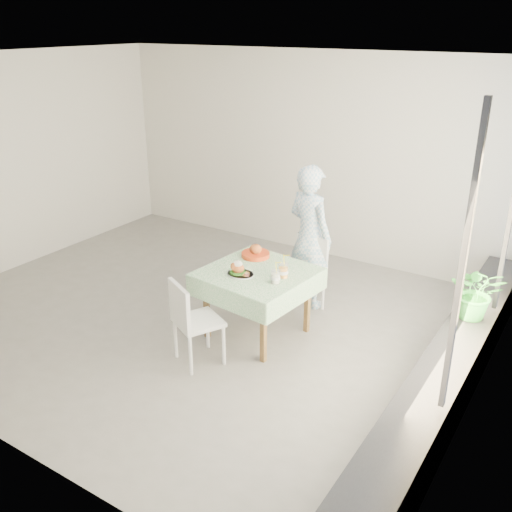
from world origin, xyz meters
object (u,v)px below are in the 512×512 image
Objects in this scene: cafe_table at (257,296)px; chair_near at (198,337)px; chair_far at (303,289)px; juice_cup_orange at (283,271)px; potted_plant at (477,292)px; main_dish at (239,270)px; diner at (310,236)px.

cafe_table is 0.81m from chair_near.
chair_far is 0.92m from juice_cup_orange.
potted_plant reaches higher than chair_near.
potted_plant is (1.74, 0.65, -0.04)m from juice_cup_orange.
chair_near is at bearing -103.22° from chair_far.
chair_near is 1.07m from juice_cup_orange.
juice_cup_orange is at bearing 56.75° from chair_near.
diner is at bearing 79.34° from main_dish.
diner reaches higher than cafe_table.
chair_near is at bearing -99.28° from main_dish.
diner reaches higher than chair_near.
diner is (0.10, 0.96, 0.38)m from cafe_table.
chair_far is 2.92× the size of juice_cup_orange.
potted_plant reaches higher than main_dish.
juice_cup_orange reaches higher than cafe_table.
cafe_table is 0.78m from chair_far.
diner is (0.31, 1.72, 0.57)m from chair_near.
chair_far is at bearing 177.38° from potted_plant.
potted_plant is at bearing 20.40° from juice_cup_orange.
juice_cup_orange reaches higher than chair_far.
chair_far is (0.15, 0.74, -0.19)m from cafe_table.
chair_far is 1.00× the size of chair_near.
diner is 1.15m from main_dish.
chair_far is 0.52× the size of diner.
cafe_table is at bearing -178.11° from juice_cup_orange.
chair_far is 1.55m from chair_near.
chair_near reaches higher than cafe_table.
potted_plant reaches higher than cafe_table.
diner is at bearing 171.13° from potted_plant.
diner reaches higher than chair_far.
main_dish reaches higher than chair_near.
diner is at bearing 79.81° from chair_near.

